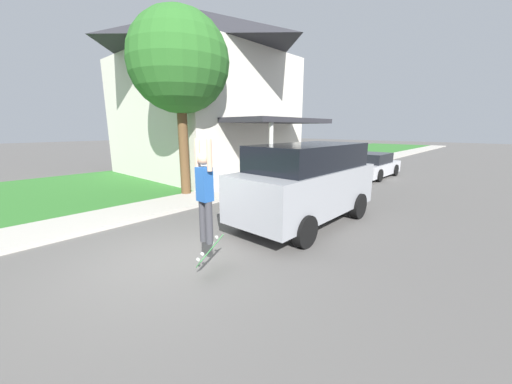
{
  "coord_description": "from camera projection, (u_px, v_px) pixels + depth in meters",
  "views": [
    {
      "loc": [
        4.82,
        -2.66,
        2.57
      ],
      "look_at": [
        0.69,
        1.89,
        1.18
      ],
      "focal_mm": 20.0,
      "sensor_mm": 36.0,
      "label": 1
    }
  ],
  "objects": [
    {
      "name": "house",
      "position": [
        203.0,
        92.0,
        15.62
      ],
      "size": [
        11.15,
        7.97,
        8.47
      ],
      "color": "beige",
      "rests_on": "lawn"
    },
    {
      "name": "suv_parked",
      "position": [
        307.0,
        181.0,
        7.66
      ],
      "size": [
        2.02,
        4.52,
        2.15
      ],
      "color": "gray",
      "rests_on": "ground_plane"
    },
    {
      "name": "skateboarder",
      "position": [
        205.0,
        191.0,
        4.91
      ],
      "size": [
        0.41,
        0.21,
        1.82
      ],
      "color": "#38383D",
      "rests_on": "ground_plane"
    },
    {
      "name": "skateboard",
      "position": [
        210.0,
        250.0,
        5.14
      ],
      "size": [
        0.4,
        0.73,
        0.4
      ],
      "color": "#337F3D",
      "rests_on": "ground_plane"
    },
    {
      "name": "ground_plane",
      "position": [
        166.0,
        260.0,
        5.65
      ],
      "size": [
        120.0,
        120.0,
        0.0
      ],
      "primitive_type": "plane",
      "color": "#54514F"
    },
    {
      "name": "sidewalk",
      "position": [
        246.0,
        188.0,
        12.33
      ],
      "size": [
        1.8,
        80.0,
        0.1
      ],
      "color": "#ADA89E",
      "rests_on": "ground_plane"
    },
    {
      "name": "lawn_tree_near",
      "position": [
        179.0,
        63.0,
        10.04
      ],
      "size": [
        3.55,
        3.55,
        6.54
      ],
      "color": "brown",
      "rests_on": "lawn"
    },
    {
      "name": "car_down_street",
      "position": [
        371.0,
        166.0,
        15.2
      ],
      "size": [
        1.91,
        4.04,
        1.27
      ],
      "color": "#B7B7BC",
      "rests_on": "ground_plane"
    },
    {
      "name": "lawn",
      "position": [
        187.0,
        176.0,
        15.22
      ],
      "size": [
        10.0,
        80.0,
        0.08
      ],
      "color": "#2D6B28",
      "rests_on": "ground_plane"
    }
  ]
}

